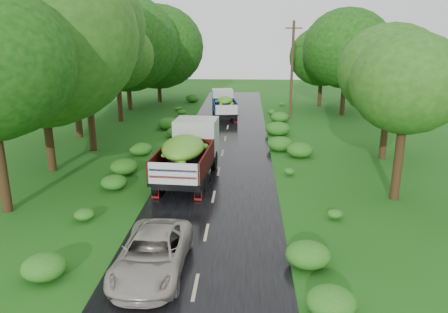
# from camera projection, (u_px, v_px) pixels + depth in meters

# --- Properties ---
(ground) EXTENTS (120.00, 120.00, 0.00)m
(ground) POSITION_uv_depth(u_px,v_px,m) (195.00, 288.00, 14.33)
(ground) COLOR #184E10
(ground) RESTS_ON ground
(road) EXTENTS (6.50, 80.00, 0.02)m
(road) POSITION_uv_depth(u_px,v_px,m) (208.00, 222.00, 19.12)
(road) COLOR black
(road) RESTS_ON ground
(road_lines) EXTENTS (0.12, 69.60, 0.00)m
(road_lines) POSITION_uv_depth(u_px,v_px,m) (210.00, 213.00, 20.07)
(road_lines) COLOR #BFB78C
(road_lines) RESTS_ON road
(truck_near) EXTENTS (3.02, 7.28, 2.99)m
(truck_near) POSITION_uv_depth(u_px,v_px,m) (189.00, 150.00, 24.19)
(truck_near) COLOR black
(truck_near) RESTS_ON ground
(truck_far) EXTENTS (2.75, 5.96, 2.41)m
(truck_far) POSITION_uv_depth(u_px,v_px,m) (224.00, 103.00, 41.12)
(truck_far) COLOR black
(truck_far) RESTS_ON ground
(car) EXTENTS (2.32, 4.95, 1.37)m
(car) POSITION_uv_depth(u_px,v_px,m) (152.00, 254.00, 15.05)
(car) COLOR #A9A096
(car) RESTS_ON road
(utility_pole) EXTENTS (1.54, 0.32, 8.80)m
(utility_pole) POSITION_uv_depth(u_px,v_px,m) (292.00, 69.00, 39.78)
(utility_pole) COLOR #382616
(utility_pole) RESTS_ON ground
(trees_left) EXTENTS (7.65, 35.29, 10.41)m
(trees_left) POSITION_uv_depth(u_px,v_px,m) (100.00, 44.00, 34.07)
(trees_left) COLOR black
(trees_left) RESTS_ON ground
(trees_right) EXTENTS (5.57, 30.29, 8.15)m
(trees_right) POSITION_uv_depth(u_px,v_px,m) (353.00, 59.00, 35.26)
(trees_right) COLOR black
(trees_right) RESTS_ON ground
(shrubs) EXTENTS (11.90, 44.00, 0.70)m
(shrubs) POSITION_uv_depth(u_px,v_px,m) (221.00, 157.00, 27.64)
(shrubs) COLOR #2B6016
(shrubs) RESTS_ON ground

